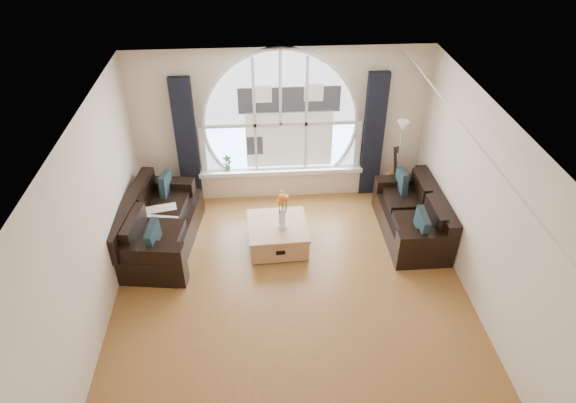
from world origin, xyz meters
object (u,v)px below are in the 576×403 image
Objects in this scene: sofa_left at (159,224)px; sofa_right at (412,214)px; guitar at (393,170)px; floor_lamp at (398,164)px; vase_flowers at (282,206)px; potted_plant at (227,163)px; coffee_chest at (278,234)px.

sofa_left is 4.03m from sofa_right.
guitar is at bearing 91.61° from sofa_right.
floor_lamp is (-0.06, 0.91, 0.40)m from sofa_right.
guitar is at bearing 33.42° from vase_flowers.
guitar reaches higher than sofa_left.
floor_lamp is 1.51× the size of guitar.
sofa_right is at bearing -86.33° from floor_lamp.
vase_flowers is at bearing -60.19° from potted_plant.
coffee_chest is (-2.18, -0.15, -0.17)m from sofa_right.
coffee_chest is 2.44m from floor_lamp.
sofa_left is 2.13× the size of coffee_chest.
floor_lamp is at bearing 20.57° from sofa_left.
guitar is (2.14, 1.31, 0.30)m from coffee_chest.
floor_lamp reaches higher than vase_flowers.
potted_plant is at bearing 154.47° from guitar.
sofa_right is 1.66× the size of guitar.
coffee_chest is 1.32× the size of vase_flowers.
vase_flowers reaches higher than coffee_chest.
sofa_right is 1.17m from guitar.
floor_lamp reaches higher than potted_plant.
guitar is at bearing -2.85° from potted_plant.
guitar is (2.07, 1.37, -0.27)m from vase_flowers.
vase_flowers is (-2.11, -0.21, 0.40)m from sofa_right.
guitar is 2.95m from potted_plant.
vase_flowers is 2.34m from floor_lamp.
sofa_right reaches higher than coffee_chest.
potted_plant is at bearing 119.81° from vase_flowers.
coffee_chest is at bearing -61.23° from potted_plant.
sofa_right is at bearing -23.67° from potted_plant.
potted_plant is (-0.87, 1.51, -0.10)m from vase_flowers.
floor_lamp is at bearing -117.32° from guitar.
floor_lamp reaches higher than guitar.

